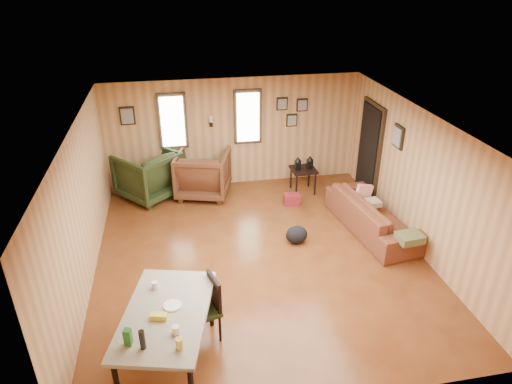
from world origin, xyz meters
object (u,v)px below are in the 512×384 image
sofa (374,210)px  end_table (185,173)px  recliner_green (148,173)px  recliner_brown (203,171)px  dining_table (166,318)px  side_table (304,168)px

sofa → end_table: sofa is taller
end_table → sofa: bearing=-34.6°
recliner_green → end_table: size_ratio=1.54×
recliner_brown → dining_table: (-0.81, -4.61, 0.21)m
end_table → dining_table: size_ratio=0.40×
sofa → recliner_green: (-4.14, 2.18, 0.12)m
recliner_brown → end_table: (-0.39, 0.28, -0.14)m
recliner_brown → dining_table: size_ratio=0.60×
recliner_brown → dining_table: bearing=95.9°
dining_table → recliner_green: bearing=108.2°
side_table → recliner_green: bearing=173.5°
side_table → end_table: bearing=168.3°
dining_table → side_table: bearing=70.0°
recliner_green → recliner_brown: bearing=132.3°
sofa → dining_table: bearing=116.5°
end_table → side_table: 2.59m
recliner_green → side_table: bearing=132.1°
recliner_brown → side_table: bearing=-170.7°
recliner_green → dining_table: size_ratio=0.62×
recliner_brown → end_table: 0.50m
sofa → end_table: bearing=47.8°
end_table → recliner_green: bearing=-168.6°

